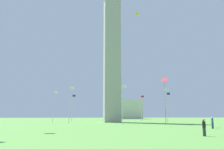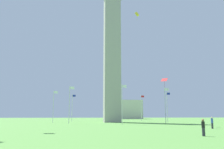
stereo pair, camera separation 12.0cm
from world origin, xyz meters
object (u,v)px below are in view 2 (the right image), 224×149
at_px(flagpole_nw, 165,104).
at_px(distant_building, 123,110).
at_px(flagpole_n, 167,106).
at_px(person_blue_shirt, 212,123).
at_px(obelisk_monument, 112,50).
at_px(flagpole_se, 72,107).
at_px(flagpole_s, 54,105).
at_px(kite_yellow_box, 137,14).
at_px(person_black_shirt, 203,128).
at_px(flagpole_e, 106,107).
at_px(flagpole_sw, 70,103).
at_px(flagpole_ne, 141,107).
at_px(flagpole_w, 122,102).
at_px(kite_red_diamond, 164,80).

distance_m(flagpole_nw, distant_building, 75.12).
xyz_separation_m(flagpole_n, person_blue_shirt, (-6.16, -34.85, -3.93)).
bearing_deg(flagpole_n, obelisk_monument, 180.00).
bearing_deg(flagpole_se, flagpole_s, -112.50).
distance_m(flagpole_s, kite_yellow_box, 33.49).
distance_m(obelisk_monument, flagpole_s, 23.33).
relative_size(flagpole_se, person_black_shirt, 5.40).
bearing_deg(obelisk_monument, person_black_shirt, -86.98).
bearing_deg(flagpole_e, flagpole_sw, -112.50).
distance_m(flagpole_ne, flagpole_w, 30.51).
relative_size(flagpole_s, flagpole_w, 1.00).
relative_size(flagpole_sw, kite_red_diamond, 3.37).
bearing_deg(kite_yellow_box, flagpole_nw, 35.12).
bearing_deg(flagpole_sw, flagpole_nw, -0.00).
xyz_separation_m(obelisk_monument, flagpole_nw, (11.73, -11.68, -16.54)).
distance_m(flagpole_e, flagpole_se, 12.64).
bearing_deg(flagpole_ne, distant_building, 86.92).
bearing_deg(flagpole_ne, obelisk_monument, -135.13).
bearing_deg(flagpole_n, kite_yellow_box, -126.78).
distance_m(flagpole_sw, kite_yellow_box, 26.09).
height_order(flagpole_w, kite_yellow_box, kite_yellow_box).
height_order(obelisk_monument, person_black_shirt, obelisk_monument).
xyz_separation_m(flagpole_sw, person_black_shirt, (14.10, -35.33, -3.99)).
bearing_deg(flagpole_nw, kite_red_diamond, 70.86).
bearing_deg(flagpole_nw, distant_building, 87.88).
height_order(flagpole_w, person_blue_shirt, flagpole_w).
bearing_deg(obelisk_monument, flagpole_e, 89.81).
height_order(flagpole_e, flagpole_sw, same).
height_order(flagpole_ne, flagpole_w, same).
relative_size(flagpole_n, flagpole_sw, 1.00).
bearing_deg(person_blue_shirt, flagpole_n, -2.72).
relative_size(flagpole_n, flagpole_se, 1.00).
bearing_deg(flagpole_sw, flagpole_se, 90.00).
relative_size(obelisk_monument, kite_yellow_box, 21.70).
height_order(flagpole_n, flagpole_w, same).
height_order(flagpole_n, flagpole_se, same).
bearing_deg(flagpole_sw, flagpole_ne, 45.00).
bearing_deg(flagpole_w, distant_building, 79.74).
xyz_separation_m(person_blue_shirt, distant_building, (4.10, 98.24, 4.21)).
xyz_separation_m(flagpole_ne, flagpole_nw, (-0.00, -23.36, 0.00)).
relative_size(flagpole_s, person_black_shirt, 5.40).
bearing_deg(person_black_shirt, kite_yellow_box, -22.97).
height_order(flagpole_s, person_black_shirt, flagpole_s).
height_order(flagpole_n, flagpole_e, same).
xyz_separation_m(flagpole_e, flagpole_nw, (11.68, -28.19, 0.00)).
bearing_deg(kite_yellow_box, distant_building, 82.26).
bearing_deg(flagpole_sw, flagpole_w, -22.50).
xyz_separation_m(flagpole_ne, flagpole_w, (-11.68, -28.19, 0.00)).
bearing_deg(flagpole_s, person_blue_shirt, -52.36).
bearing_deg(flagpole_e, flagpole_n, -45.00).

